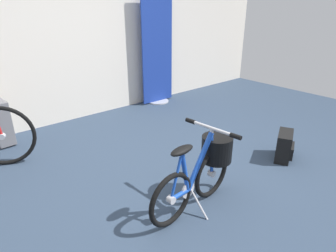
# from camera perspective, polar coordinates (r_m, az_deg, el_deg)

# --- Properties ---
(ground_plane) EXTENTS (7.66, 7.66, 0.00)m
(ground_plane) POSITION_cam_1_polar(r_m,az_deg,el_deg) (2.80, 4.53, -11.35)
(ground_plane) COLOR #2D3D51
(back_wall) EXTENTS (7.66, 0.10, 3.13)m
(back_wall) POSITION_cam_1_polar(r_m,az_deg,el_deg) (4.32, -19.13, 21.71)
(back_wall) COLOR silver
(back_wall) RESTS_ON ground_plane
(floor_banner_stand) EXTENTS (0.60, 0.36, 1.84)m
(floor_banner_stand) POSITION_cam_1_polar(r_m,az_deg,el_deg) (4.86, -2.10, 14.17)
(floor_banner_stand) COLOR #B7B7BC
(floor_banner_stand) RESTS_ON ground_plane
(folding_bike_foreground) EXTENTS (0.95, 0.53, 0.68)m
(folding_bike_foreground) POSITION_cam_1_polar(r_m,az_deg,el_deg) (2.41, 6.95, -7.91)
(folding_bike_foreground) COLOR black
(folding_bike_foreground) RESTS_ON ground_plane
(rolling_suitcase) EXTENTS (0.20, 0.37, 0.83)m
(rolling_suitcase) POSITION_cam_1_polar(r_m,az_deg,el_deg) (3.97, -30.14, 0.75)
(rolling_suitcase) COLOR slate
(rolling_suitcase) RESTS_ON ground_plane
(backpack_on_floor) EXTENTS (0.36, 0.28, 0.30)m
(backpack_on_floor) POSITION_cam_1_polar(r_m,az_deg,el_deg) (3.39, 21.85, -3.66)
(backpack_on_floor) COLOR black
(backpack_on_floor) RESTS_ON ground_plane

